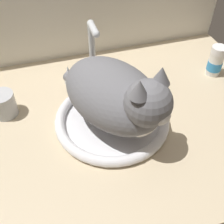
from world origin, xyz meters
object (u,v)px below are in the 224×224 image
(pill_bottle, at_px, (216,62))
(metal_jar, at_px, (3,104))
(faucet, at_px, (93,60))
(cat, at_px, (118,96))
(sink_basin, at_px, (112,119))

(pill_bottle, bearing_deg, metal_jar, 179.78)
(faucet, bearing_deg, cat, -87.64)
(sink_basin, xyz_separation_m, faucet, (0.00, 0.20, 0.07))
(cat, bearing_deg, metal_jar, 154.12)
(metal_jar, bearing_deg, faucet, 16.13)
(sink_basin, xyz_separation_m, pill_bottle, (0.39, 0.12, 0.04))
(faucet, distance_m, pill_bottle, 0.40)
(sink_basin, bearing_deg, pill_bottle, 16.91)
(faucet, relative_size, metal_jar, 2.89)
(metal_jar, bearing_deg, sink_basin, -23.30)
(cat, height_order, metal_jar, cat)
(faucet, relative_size, cat, 0.55)
(cat, distance_m, metal_jar, 0.33)
(sink_basin, height_order, cat, cat)
(faucet, bearing_deg, pill_bottle, -12.16)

